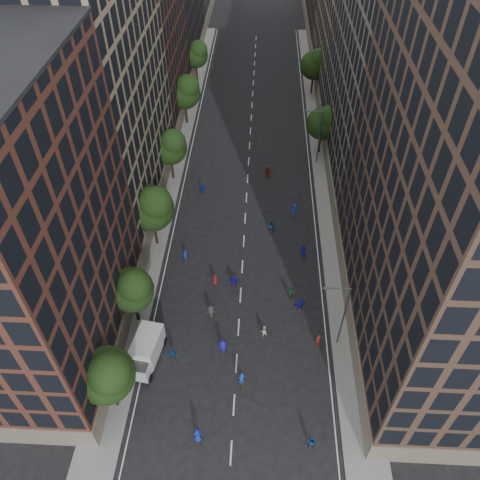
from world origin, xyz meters
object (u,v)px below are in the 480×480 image
at_px(streetlamp_near, 342,314).
at_px(streetlamp_far, 318,134).
at_px(skater_0, 198,436).
at_px(skater_1, 242,379).
at_px(cargo_van, 146,351).
at_px(skater_2, 311,442).

bearing_deg(streetlamp_near, streetlamp_far, 90.00).
xyz_separation_m(streetlamp_near, streetlamp_far, (0.00, 33.00, 0.00)).
bearing_deg(skater_0, skater_1, -122.58).
relative_size(streetlamp_far, skater_0, 4.90).
bearing_deg(cargo_van, streetlamp_far, 70.69).
distance_m(streetlamp_near, skater_1, 11.84).
height_order(streetlamp_near, skater_2, streetlamp_near).
bearing_deg(streetlamp_far, skater_1, -104.26).
bearing_deg(skater_1, skater_0, 37.66).
distance_m(cargo_van, skater_0, 10.22).
bearing_deg(skater_2, cargo_van, -18.02).
bearing_deg(skater_0, skater_2, -179.68).
relative_size(streetlamp_far, cargo_van, 1.56).
distance_m(streetlamp_near, cargo_van, 20.16).
xyz_separation_m(streetlamp_near, skater_2, (-3.25, -11.00, -4.41)).
xyz_separation_m(streetlamp_near, skater_0, (-13.43, -11.00, -4.24)).
xyz_separation_m(skater_0, skater_1, (3.70, 5.73, 0.02)).
relative_size(streetlamp_near, skater_0, 4.90).
distance_m(cargo_van, skater_2, 18.28).
xyz_separation_m(streetlamp_near, skater_1, (-9.73, -5.27, -4.22)).
xyz_separation_m(cargo_van, skater_0, (6.19, -8.11, -0.61)).
bearing_deg(skater_2, streetlamp_far, -85.89).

